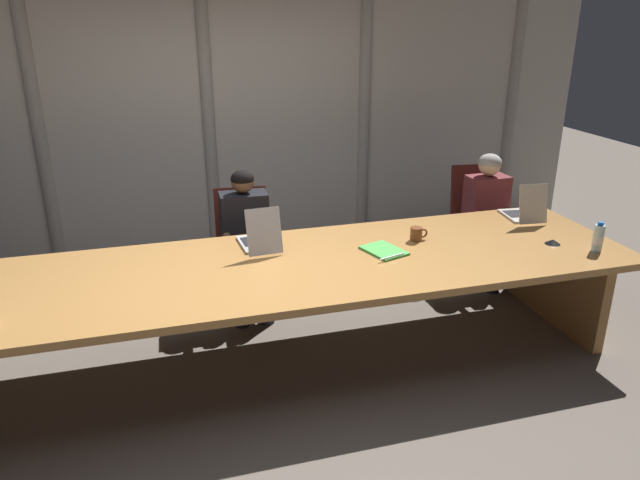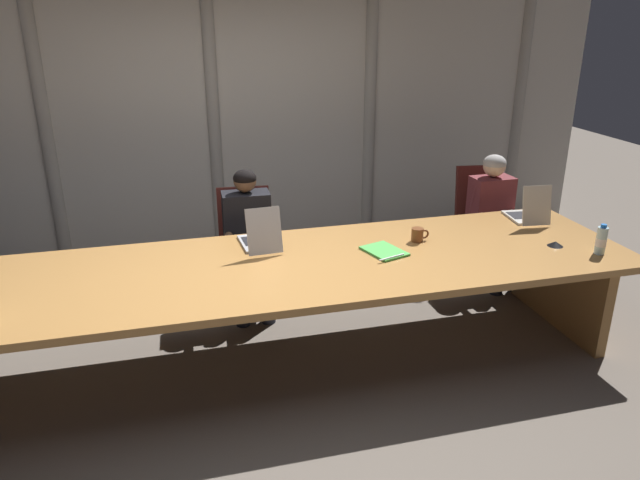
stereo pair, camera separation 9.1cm
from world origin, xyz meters
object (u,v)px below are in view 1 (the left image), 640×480
Objects in this scene: person_center at (491,210)px; spiral_notepad at (384,251)px; office_chair_left_mid at (244,261)px; conference_mic_left_side at (553,242)px; laptop_center at (524,212)px; water_bottle_secondary at (598,238)px; coffee_mug_far at (417,234)px; person_left_mid at (246,235)px; office_chair_center at (477,234)px; laptop_left_mid at (259,239)px.

spiral_notepad is at bearing -60.04° from person_center.
conference_mic_left_side is (2.05, -1.19, 0.40)m from office_chair_left_mid.
water_bottle_secondary is (0.10, -0.74, 0.04)m from laptop_center.
spiral_notepad is (-0.31, -0.14, -0.04)m from coffee_mug_far.
person_left_mid reaches higher than water_bottle_secondary.
person_center is (2.18, -0.00, 0.00)m from person_left_mid.
water_bottle_secondary is at bearing -44.24° from conference_mic_left_side.
office_chair_center is 0.86× the size of person_center.
office_chair_center is 1.26m from conference_mic_left_side.
office_chair_center is at bearing 19.06° from spiral_notepad.
office_chair_left_mid is 2.62× the size of spiral_notepad.
person_left_mid reaches higher than person_center.
laptop_center is 0.36× the size of person_center.
laptop_left_mid is 0.39× the size of person_center.
office_chair_left_mid is 2.41m from conference_mic_left_side.
laptop_center reaches higher than spiral_notepad.
office_chair_left_mid is at bearing 112.14° from spiral_notepad.
spiral_notepad is (-1.42, 0.40, -0.09)m from water_bottle_secondary.
person_left_mid is 1.34m from coffee_mug_far.
person_left_mid reaches higher than laptop_left_mid.
laptop_center is 1.37m from spiral_notepad.
water_bottle_secondary reaches higher than spiral_notepad.
coffee_mug_far is at bearing 58.23° from office_chair_left_mid.
laptop_left_mid is at bearing 162.29° from water_bottle_secondary.
spiral_notepad is at bearing 46.60° from person_left_mid.
coffee_mug_far is (-1.02, -0.20, -0.01)m from laptop_center.
water_bottle_secondary is 1.48m from spiral_notepad.
laptop_center is 2.30m from office_chair_left_mid.
person_center is at bearing 90.82° from office_chair_left_mid.
coffee_mug_far reaches higher than spiral_notepad.
person_center is 5.31× the size of water_bottle_secondary.
office_chair_center reaches higher than spiral_notepad.
conference_mic_left_side is (0.91, -0.34, -0.03)m from coffee_mug_far.
spiral_notepad is (0.83, -1.00, 0.39)m from office_chair_left_mid.
spiral_notepad is at bearing -44.94° from office_chair_center.
spiral_notepad is at bearing 164.45° from water_bottle_secondary.
conference_mic_left_side is 0.31× the size of spiral_notepad.
office_chair_left_mid is at bearing 149.82° from conference_mic_left_side.
conference_mic_left_side is (-0.21, 0.20, -0.08)m from water_bottle_secondary.
water_bottle_secondary is 1.94× the size of conference_mic_left_side.
water_bottle_secondary reaches higher than office_chair_left_mid.
person_left_mid is at bearing -2.42° from laptop_left_mid.
person_left_mid is 5.35× the size of water_bottle_secondary.
coffee_mug_far is at bearing -41.90° from office_chair_center.
water_bottle_secondary is at bearing 11.81° from office_chair_center.
laptop_left_mid is 0.81m from office_chair_left_mid.
coffee_mug_far is (-1.03, -0.86, 0.42)m from office_chair_center.
office_chair_left_mid is (-2.16, 0.66, -0.44)m from laptop_center.
person_left_mid is at bearing 6.54° from office_chair_left_mid.
laptop_left_mid is at bearing -64.18° from office_chair_center.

